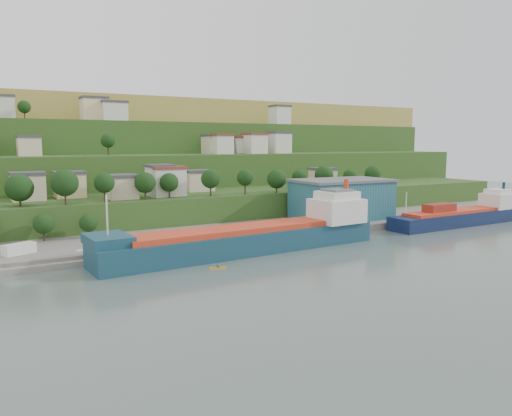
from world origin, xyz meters
TOP-DOWN VIEW (x-y plane):
  - ground at (0.00, 0.00)m, footprint 500.00×500.00m
  - quay at (20.00, 28.00)m, footprint 220.00×26.00m
  - pebble_beach at (-55.00, 22.00)m, footprint 40.00×18.00m
  - hillside at (-0.01, 168.73)m, footprint 360.00×210.81m
  - cargo_ship_near at (-4.46, 7.96)m, footprint 73.66×15.46m
  - cargo_ship_far at (74.56, 9.33)m, footprint 54.81×10.03m
  - warehouse at (40.40, 28.93)m, footprint 31.62×20.02m
  - caravan at (-55.01, 23.36)m, footprint 7.32×5.34m
  - dinghy at (-41.29, 20.91)m, footprint 4.83×2.81m
  - kayak_orange at (-15.36, 2.64)m, footprint 3.11×1.18m
  - kayak_yellow at (-19.13, -2.90)m, footprint 3.68×1.43m

SIDE VIEW (x-z plane):
  - ground at x=0.00m, z-range 0.00..0.00m
  - quay at x=20.00m, z-range -2.00..2.00m
  - pebble_beach at x=-55.00m, z-range -1.20..1.20m
  - hillside at x=-0.01m, z-range -47.92..48.08m
  - kayak_orange at x=-15.36m, z-range -0.16..0.61m
  - kayak_yellow at x=-19.13m, z-range -0.19..0.72m
  - dinghy at x=-41.29m, z-range 1.20..2.11m
  - cargo_ship_far at x=74.56m, z-range -5.08..9.77m
  - caravan at x=-55.01m, z-range 1.20..4.36m
  - cargo_ship_near at x=-4.46m, z-range -6.40..12.40m
  - warehouse at x=40.40m, z-range 2.03..14.83m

